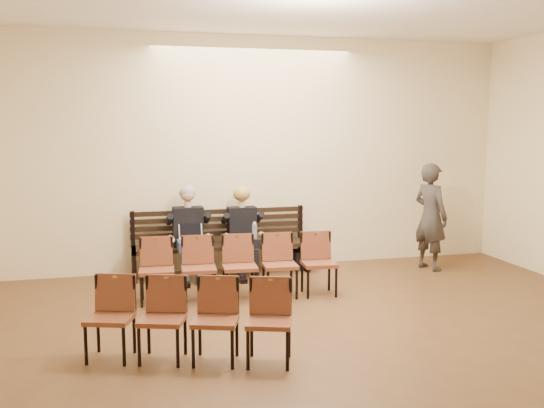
{
  "coord_description": "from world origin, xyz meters",
  "views": [
    {
      "loc": [
        -1.98,
        -3.96,
        2.2
      ],
      "look_at": [
        0.05,
        4.05,
        1.1
      ],
      "focal_mm": 40.0,
      "sensor_mm": 36.0,
      "label": 1
    }
  ],
  "objects_px": {
    "water_bottle": "(255,239)",
    "seated_man": "(189,234)",
    "chair_row_back": "(189,321)",
    "chair_row_front": "(240,267)",
    "laptop": "(192,241)",
    "passerby": "(431,209)",
    "seated_woman": "(243,235)",
    "bench": "(222,259)",
    "bag": "(304,259)"
  },
  "relations": [
    {
      "from": "bench",
      "to": "seated_man",
      "type": "relative_size",
      "value": 2.02
    },
    {
      "from": "seated_woman",
      "to": "passerby",
      "type": "bearing_deg",
      "value": -6.95
    },
    {
      "from": "chair_row_back",
      "to": "chair_row_front",
      "type": "bearing_deg",
      "value": 83.97
    },
    {
      "from": "seated_man",
      "to": "bag",
      "type": "relative_size",
      "value": 3.28
    },
    {
      "from": "seated_woman",
      "to": "passerby",
      "type": "xyz_separation_m",
      "value": [
        2.81,
        -0.34,
        0.34
      ]
    },
    {
      "from": "laptop",
      "to": "passerby",
      "type": "bearing_deg",
      "value": -12.22
    },
    {
      "from": "seated_woman",
      "to": "chair_row_back",
      "type": "relative_size",
      "value": 0.62
    },
    {
      "from": "seated_woman",
      "to": "water_bottle",
      "type": "height_order",
      "value": "seated_woman"
    },
    {
      "from": "laptop",
      "to": "bench",
      "type": "bearing_deg",
      "value": 23.16
    },
    {
      "from": "bench",
      "to": "bag",
      "type": "relative_size",
      "value": 6.64
    },
    {
      "from": "laptop",
      "to": "water_bottle",
      "type": "distance_m",
      "value": 0.89
    },
    {
      "from": "chair_row_front",
      "to": "water_bottle",
      "type": "bearing_deg",
      "value": 70.64
    },
    {
      "from": "seated_woman",
      "to": "seated_man",
      "type": "bearing_deg",
      "value": 180.0
    },
    {
      "from": "seated_man",
      "to": "chair_row_back",
      "type": "height_order",
      "value": "seated_man"
    },
    {
      "from": "seated_man",
      "to": "water_bottle",
      "type": "relative_size",
      "value": 5.28
    },
    {
      "from": "laptop",
      "to": "bag",
      "type": "distance_m",
      "value": 1.83
    },
    {
      "from": "seated_woman",
      "to": "water_bottle",
      "type": "xyz_separation_m",
      "value": [
        0.11,
        -0.25,
        -0.02
      ]
    },
    {
      "from": "seated_man",
      "to": "seated_woman",
      "type": "xyz_separation_m",
      "value": [
        0.79,
        0.0,
        -0.05
      ]
    },
    {
      "from": "water_bottle",
      "to": "chair_row_back",
      "type": "distance_m",
      "value": 3.09
    },
    {
      "from": "passerby",
      "to": "seated_woman",
      "type": "bearing_deg",
      "value": 63.33
    },
    {
      "from": "water_bottle",
      "to": "passerby",
      "type": "height_order",
      "value": "passerby"
    },
    {
      "from": "bench",
      "to": "seated_woman",
      "type": "relative_size",
      "value": 2.19
    },
    {
      "from": "chair_row_back",
      "to": "bag",
      "type": "bearing_deg",
      "value": 75.06
    },
    {
      "from": "seated_woman",
      "to": "water_bottle",
      "type": "relative_size",
      "value": 4.87
    },
    {
      "from": "bench",
      "to": "water_bottle",
      "type": "relative_size",
      "value": 10.69
    },
    {
      "from": "water_bottle",
      "to": "seated_man",
      "type": "bearing_deg",
      "value": 164.72
    },
    {
      "from": "seated_woman",
      "to": "bag",
      "type": "xyz_separation_m",
      "value": [
        0.98,
        0.16,
        -0.45
      ]
    },
    {
      "from": "water_bottle",
      "to": "chair_row_front",
      "type": "distance_m",
      "value": 1.03
    },
    {
      "from": "bag",
      "to": "passerby",
      "type": "height_order",
      "value": "passerby"
    },
    {
      "from": "laptop",
      "to": "seated_man",
      "type": "bearing_deg",
      "value": 85.41
    },
    {
      "from": "laptop",
      "to": "water_bottle",
      "type": "bearing_deg",
      "value": -13.71
    },
    {
      "from": "laptop",
      "to": "passerby",
      "type": "distance_m",
      "value": 3.6
    },
    {
      "from": "seated_man",
      "to": "bag",
      "type": "distance_m",
      "value": 1.84
    },
    {
      "from": "bag",
      "to": "chair_row_back",
      "type": "bearing_deg",
      "value": -123.35
    },
    {
      "from": "water_bottle",
      "to": "passerby",
      "type": "distance_m",
      "value": 2.72
    },
    {
      "from": "seated_man",
      "to": "laptop",
      "type": "relative_size",
      "value": 3.9
    },
    {
      "from": "seated_man",
      "to": "seated_woman",
      "type": "distance_m",
      "value": 0.79
    },
    {
      "from": "bench",
      "to": "laptop",
      "type": "bearing_deg",
      "value": -147.15
    },
    {
      "from": "seated_woman",
      "to": "laptop",
      "type": "bearing_deg",
      "value": -166.57
    },
    {
      "from": "seated_man",
      "to": "water_bottle",
      "type": "xyz_separation_m",
      "value": [
        0.9,
        -0.25,
        -0.07
      ]
    },
    {
      "from": "passerby",
      "to": "laptop",
      "type": "bearing_deg",
      "value": 67.74
    },
    {
      "from": "passerby",
      "to": "water_bottle",
      "type": "bearing_deg",
      "value": 68.23
    },
    {
      "from": "bench",
      "to": "chair_row_front",
      "type": "distance_m",
      "value": 1.32
    },
    {
      "from": "seated_man",
      "to": "chair_row_back",
      "type": "bearing_deg",
      "value": -96.62
    },
    {
      "from": "bag",
      "to": "chair_row_front",
      "type": "bearing_deg",
      "value": -133.37
    },
    {
      "from": "seated_man",
      "to": "chair_row_front",
      "type": "relative_size",
      "value": 0.52
    },
    {
      "from": "seated_woman",
      "to": "water_bottle",
      "type": "distance_m",
      "value": 0.27
    },
    {
      "from": "water_bottle",
      "to": "chair_row_back",
      "type": "bearing_deg",
      "value": -114.03
    },
    {
      "from": "bench",
      "to": "passerby",
      "type": "bearing_deg",
      "value": -8.45
    },
    {
      "from": "water_bottle",
      "to": "bag",
      "type": "distance_m",
      "value": 1.04
    }
  ]
}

